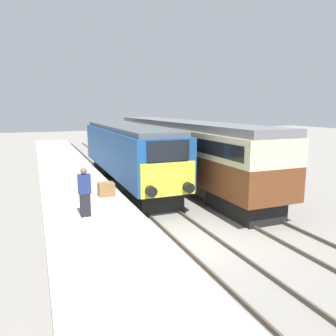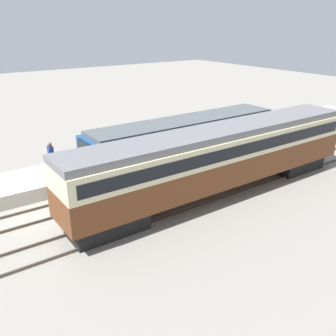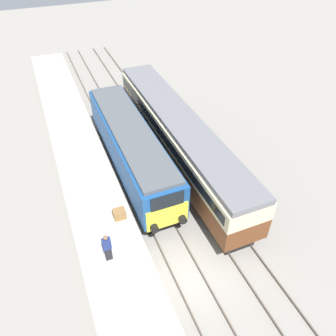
% 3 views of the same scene
% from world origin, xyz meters
% --- Properties ---
extents(ground_plane, '(120.00, 120.00, 0.00)m').
position_xyz_m(ground_plane, '(0.00, 0.00, 0.00)').
color(ground_plane, gray).
extents(platform_left, '(3.50, 50.00, 0.80)m').
position_xyz_m(platform_left, '(-3.30, 8.00, 0.40)').
color(platform_left, '#B7B2A8').
rests_on(platform_left, ground_plane).
extents(rails_near_track, '(1.51, 60.00, 0.14)m').
position_xyz_m(rails_near_track, '(0.00, 5.00, 0.07)').
color(rails_near_track, '#4C4238').
rests_on(rails_near_track, ground_plane).
extents(rails_far_track, '(1.50, 60.00, 0.14)m').
position_xyz_m(rails_far_track, '(3.40, 5.00, 0.07)').
color(rails_far_track, '#4C4238').
rests_on(rails_far_track, ground_plane).
extents(locomotive, '(2.70, 13.59, 3.68)m').
position_xyz_m(locomotive, '(0.00, 9.46, 2.05)').
color(locomotive, black).
rests_on(locomotive, ground_plane).
extents(passenger_carriage, '(2.75, 18.25, 3.92)m').
position_xyz_m(passenger_carriage, '(3.40, 9.17, 2.38)').
color(passenger_carriage, black).
rests_on(passenger_carriage, ground_plane).
extents(person_on_platform, '(0.44, 0.26, 1.80)m').
position_xyz_m(person_on_platform, '(-3.59, 2.14, 1.70)').
color(person_on_platform, black).
rests_on(person_on_platform, platform_left).
extents(luggage_crate, '(0.70, 0.56, 0.60)m').
position_xyz_m(luggage_crate, '(-2.30, 4.66, 1.10)').
color(luggage_crate, olive).
rests_on(luggage_crate, platform_left).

